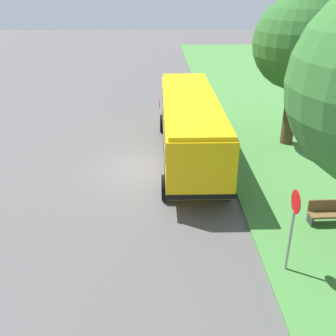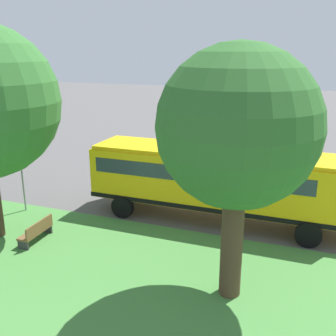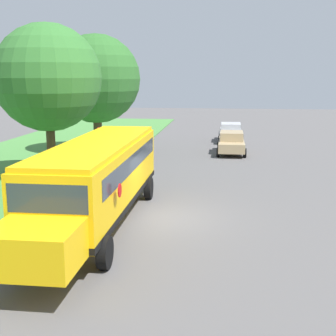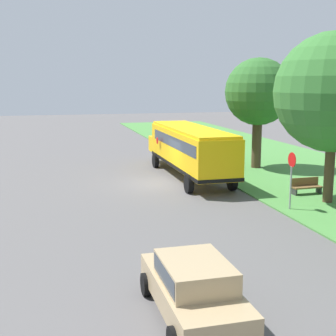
{
  "view_description": "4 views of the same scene",
  "coord_description": "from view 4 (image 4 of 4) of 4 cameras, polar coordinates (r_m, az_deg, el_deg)",
  "views": [
    {
      "loc": [
        -0.83,
        16.6,
        7.88
      ],
      "look_at": [
        -1.15,
        3.78,
        1.82
      ],
      "focal_mm": 42.0,
      "sensor_mm": 36.0,
      "label": 1
    },
    {
      "loc": [
        -18.13,
        -4.85,
        7.25
      ],
      "look_at": [
        -1.48,
        1.39,
        1.87
      ],
      "focal_mm": 42.0,
      "sensor_mm": 36.0,
      "label": 2
    },
    {
      "loc": [
        2.34,
        -17.67,
        5.64
      ],
      "look_at": [
        -0.01,
        1.45,
        1.74
      ],
      "focal_mm": 50.0,
      "sensor_mm": 36.0,
      "label": 3
    },
    {
      "loc": [
        6.22,
        26.24,
        5.93
      ],
      "look_at": [
        0.32,
        3.68,
        1.6
      ],
      "focal_mm": 50.0,
      "sensor_mm": 36.0,
      "label": 4
    }
  ],
  "objects": [
    {
      "name": "grass_verge",
      "position": [
        31.4,
        16.76,
        -0.74
      ],
      "size": [
        12.0,
        80.0,
        0.08
      ],
      "primitive_type": "cube",
      "color": "#47843D",
      "rests_on": "ground"
    },
    {
      "name": "oak_tree_beside_bus",
      "position": [
        32.28,
        10.69,
        9.0
      ],
      "size": [
        4.51,
        4.51,
        7.5
      ],
      "color": "#4C3826",
      "rests_on": "ground"
    },
    {
      "name": "ground_plane",
      "position": [
        27.61,
        -1.29,
        -1.88
      ],
      "size": [
        120.0,
        120.0,
        0.0
      ],
      "primitive_type": "plane",
      "color": "#565454"
    },
    {
      "name": "car_tan_nearest",
      "position": [
        12.15,
        3.15,
        -14.08
      ],
      "size": [
        2.02,
        4.4,
        1.56
      ],
      "color": "tan",
      "rests_on": "ground"
    },
    {
      "name": "park_bench",
      "position": [
        25.73,
        16.5,
        -2.16
      ],
      "size": [
        1.61,
        0.55,
        0.92
      ],
      "color": "brown",
      "rests_on": "ground"
    },
    {
      "name": "school_bus",
      "position": [
        29.0,
        2.62,
        2.57
      ],
      "size": [
        2.85,
        12.42,
        3.16
      ],
      "color": "yellow",
      "rests_on": "ground"
    },
    {
      "name": "stop_sign",
      "position": [
        22.22,
        14.8,
        -0.71
      ],
      "size": [
        0.08,
        0.68,
        2.74
      ],
      "color": "gray",
      "rests_on": "ground"
    },
    {
      "name": "oak_tree_roadside_mid",
      "position": [
        23.78,
        19.27,
        8.61
      ],
      "size": [
        5.71,
        5.71,
        8.28
      ],
      "color": "#4C3826",
      "rests_on": "ground"
    }
  ]
}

